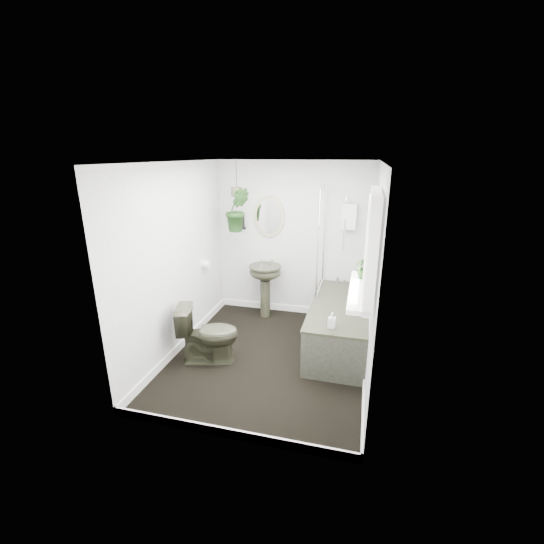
# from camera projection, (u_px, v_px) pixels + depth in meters

# --- Properties ---
(floor) EXTENTS (2.30, 2.80, 0.02)m
(floor) POSITION_uv_depth(u_px,v_px,m) (269.00, 357.00, 4.48)
(floor) COLOR black
(floor) RESTS_ON ground
(ceiling) EXTENTS (2.30, 2.80, 0.02)m
(ceiling) POSITION_uv_depth(u_px,v_px,m) (268.00, 161.00, 3.76)
(ceiling) COLOR white
(ceiling) RESTS_ON ground
(wall_back) EXTENTS (2.30, 0.02, 2.30)m
(wall_back) POSITION_uv_depth(u_px,v_px,m) (293.00, 240.00, 5.42)
(wall_back) COLOR silver
(wall_back) RESTS_ON ground
(wall_front) EXTENTS (2.30, 0.02, 2.30)m
(wall_front) POSITION_uv_depth(u_px,v_px,m) (222.00, 320.00, 2.83)
(wall_front) COLOR silver
(wall_front) RESTS_ON ground
(wall_left) EXTENTS (0.02, 2.80, 2.30)m
(wall_left) POSITION_uv_depth(u_px,v_px,m) (176.00, 260.00, 4.40)
(wall_left) COLOR silver
(wall_left) RESTS_ON ground
(wall_right) EXTENTS (0.02, 2.80, 2.30)m
(wall_right) POSITION_uv_depth(u_px,v_px,m) (374.00, 276.00, 3.85)
(wall_right) COLOR silver
(wall_right) RESTS_ON ground
(skirting) EXTENTS (2.30, 2.80, 0.10)m
(skirting) POSITION_uv_depth(u_px,v_px,m) (269.00, 353.00, 4.47)
(skirting) COLOR white
(skirting) RESTS_ON floor
(bathtub) EXTENTS (0.72, 1.72, 0.58)m
(bathtub) POSITION_uv_depth(u_px,v_px,m) (339.00, 325.00, 4.66)
(bathtub) COLOR #2C2E20
(bathtub) RESTS_ON floor
(bath_screen) EXTENTS (0.04, 0.72, 1.40)m
(bath_screen) POSITION_uv_depth(u_px,v_px,m) (321.00, 240.00, 4.88)
(bath_screen) COLOR silver
(bath_screen) RESTS_ON bathtub
(shower_box) EXTENTS (0.20, 0.10, 0.35)m
(shower_box) POSITION_uv_depth(u_px,v_px,m) (349.00, 216.00, 5.04)
(shower_box) COLOR white
(shower_box) RESTS_ON wall_back
(oval_mirror) EXTENTS (0.46, 0.03, 0.62)m
(oval_mirror) POSITION_uv_depth(u_px,v_px,m) (269.00, 216.00, 5.36)
(oval_mirror) COLOR tan
(oval_mirror) RESTS_ON wall_back
(wall_sconce) EXTENTS (0.04, 0.04, 0.22)m
(wall_sconce) POSITION_uv_depth(u_px,v_px,m) (243.00, 222.00, 5.48)
(wall_sconce) COLOR black
(wall_sconce) RESTS_ON wall_back
(toilet_roll_holder) EXTENTS (0.11, 0.11, 0.11)m
(toilet_roll_holder) POSITION_uv_depth(u_px,v_px,m) (206.00, 264.00, 5.11)
(toilet_roll_holder) COLOR white
(toilet_roll_holder) RESTS_ON wall_left
(window_recess) EXTENTS (0.08, 1.00, 0.90)m
(window_recess) POSITION_uv_depth(u_px,v_px,m) (372.00, 245.00, 3.06)
(window_recess) COLOR white
(window_recess) RESTS_ON wall_right
(window_sill) EXTENTS (0.18, 1.00, 0.04)m
(window_sill) POSITION_uv_depth(u_px,v_px,m) (360.00, 291.00, 3.21)
(window_sill) COLOR white
(window_sill) RESTS_ON wall_right
(window_blinds) EXTENTS (0.01, 0.86, 0.76)m
(window_blinds) POSITION_uv_depth(u_px,v_px,m) (366.00, 245.00, 3.07)
(window_blinds) COLOR white
(window_blinds) RESTS_ON wall_right
(toilet) EXTENTS (0.78, 0.58, 0.71)m
(toilet) POSITION_uv_depth(u_px,v_px,m) (208.00, 334.00, 4.29)
(toilet) COLOR #2C2E20
(toilet) RESTS_ON floor
(pedestal_sink) EXTENTS (0.50, 0.44, 0.81)m
(pedestal_sink) POSITION_uv_depth(u_px,v_px,m) (265.00, 291.00, 5.48)
(pedestal_sink) COLOR #2C2E20
(pedestal_sink) RESTS_ON floor
(sill_plant) EXTENTS (0.23, 0.21, 0.22)m
(sill_plant) POSITION_uv_depth(u_px,v_px,m) (365.00, 267.00, 3.44)
(sill_plant) COLOR black
(sill_plant) RESTS_ON window_sill
(hanging_plant) EXTENTS (0.41, 0.38, 0.61)m
(hanging_plant) POSITION_uv_depth(u_px,v_px,m) (237.00, 210.00, 5.01)
(hanging_plant) COLOR black
(hanging_plant) RESTS_ON ceiling
(soap_bottle) EXTENTS (0.08, 0.09, 0.17)m
(soap_bottle) POSITION_uv_depth(u_px,v_px,m) (332.00, 320.00, 3.93)
(soap_bottle) COLOR #2C2A2A
(soap_bottle) RESTS_ON bathtub
(hanging_pot) EXTENTS (0.16, 0.16, 0.12)m
(hanging_pot) POSITION_uv_depth(u_px,v_px,m) (237.00, 192.00, 4.93)
(hanging_pot) COLOR #494130
(hanging_pot) RESTS_ON ceiling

